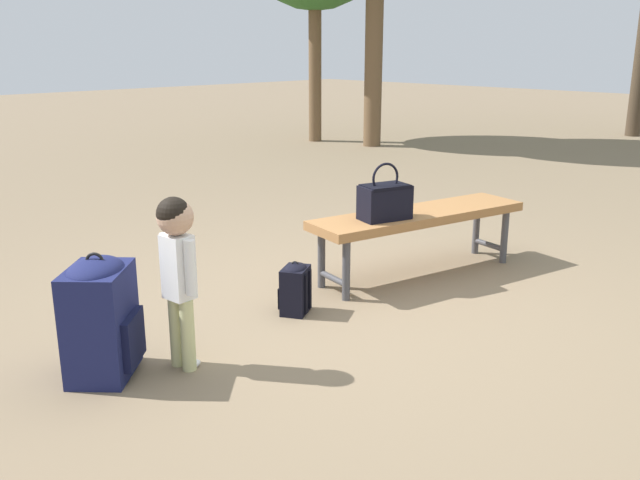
{
  "coord_description": "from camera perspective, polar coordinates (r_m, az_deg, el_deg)",
  "views": [
    {
      "loc": [
        2.77,
        2.54,
        1.54
      ],
      "look_at": [
        0.11,
        -0.16,
        0.45
      ],
      "focal_mm": 38.37,
      "sensor_mm": 36.0,
      "label": 1
    }
  ],
  "objects": [
    {
      "name": "backpack_large",
      "position": [
        3.41,
        -17.85,
        -5.97
      ],
      "size": [
        0.45,
        0.45,
        0.62
      ],
      "color": "#191E4C",
      "rests_on": "ground"
    },
    {
      "name": "park_bench",
      "position": [
        4.69,
        8.26,
        1.73
      ],
      "size": [
        1.65,
        0.71,
        0.45
      ],
      "color": "#9E6B3D",
      "rests_on": "ground"
    },
    {
      "name": "ground_plane",
      "position": [
        4.06,
        2.68,
        -6.25
      ],
      "size": [
        40.0,
        40.0,
        0.0
      ],
      "primitive_type": "plane",
      "color": "#7F6B51",
      "rests_on": "ground"
    },
    {
      "name": "child_standing",
      "position": [
        3.29,
        -11.82,
        -1.37
      ],
      "size": [
        0.18,
        0.23,
        0.86
      ],
      "color": "#CCCC8C",
      "rests_on": "ground"
    },
    {
      "name": "backpack_small",
      "position": [
        4.03,
        -2.08,
        -3.95
      ],
      "size": [
        0.23,
        0.22,
        0.32
      ],
      "color": "black",
      "rests_on": "ground"
    },
    {
      "name": "handbag",
      "position": [
        4.4,
        5.43,
        3.34
      ],
      "size": [
        0.36,
        0.26,
        0.37
      ],
      "color": "black",
      "rests_on": "park_bench"
    }
  ]
}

